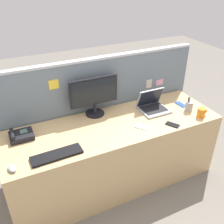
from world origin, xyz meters
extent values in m
plane|color=slate|center=(0.00, 0.00, 0.00)|extent=(10.00, 10.00, 0.00)
cube|color=tan|center=(0.00, 0.00, 0.37)|extent=(2.20, 0.72, 0.75)
cube|color=slate|center=(0.00, 0.40, 0.65)|extent=(2.33, 0.06, 1.30)
cube|color=#B7BAC1|center=(0.00, 0.40, 1.31)|extent=(2.33, 0.07, 0.02)
cube|color=yellow|center=(-0.48, 0.37, 1.13)|extent=(0.10, 0.01, 0.10)
cube|color=beige|center=(0.63, 0.37, 0.93)|extent=(0.07, 0.01, 0.10)
cube|color=pink|center=(0.78, 0.37, 0.92)|extent=(0.10, 0.01, 0.07)
cube|color=yellow|center=(-0.19, 0.37, 0.93)|extent=(0.10, 0.01, 0.09)
cylinder|color=black|center=(-0.10, 0.27, 0.76)|extent=(0.20, 0.20, 0.02)
cylinder|color=black|center=(-0.10, 0.27, 0.82)|extent=(0.04, 0.04, 0.12)
cube|color=black|center=(-0.10, 0.28, 1.02)|extent=(0.52, 0.03, 0.30)
cube|color=black|center=(-0.10, 0.27, 1.02)|extent=(0.49, 0.01, 0.27)
cube|color=#9EA0A8|center=(0.51, 0.06, 0.76)|extent=(0.30, 0.27, 0.02)
cube|color=black|center=(0.51, 0.07, 0.77)|extent=(0.26, 0.20, 0.00)
cube|color=#9EA0A8|center=(0.51, 0.16, 0.87)|extent=(0.30, 0.09, 0.21)
cube|color=black|center=(0.51, 0.15, 0.87)|extent=(0.28, 0.07, 0.19)
cube|color=black|center=(-0.87, 0.17, 0.77)|extent=(0.21, 0.18, 0.05)
cube|color=#4C6B5B|center=(-0.85, 0.19, 0.80)|extent=(0.06, 0.06, 0.01)
cylinder|color=black|center=(-0.95, 0.17, 0.82)|extent=(0.04, 0.16, 0.04)
cube|color=black|center=(-0.65, -0.22, 0.76)|extent=(0.44, 0.15, 0.02)
ellipsoid|color=#9EA0A8|center=(-1.01, -0.24, 0.77)|extent=(0.08, 0.11, 0.03)
cylinder|color=#99999E|center=(0.86, -0.10, 0.80)|extent=(0.08, 0.08, 0.11)
cylinder|color=blue|center=(0.85, -0.10, 0.86)|extent=(0.02, 0.03, 0.14)
cylinder|color=red|center=(0.86, -0.08, 0.85)|extent=(0.02, 0.01, 0.12)
cylinder|color=black|center=(0.84, -0.09, 0.86)|extent=(0.01, 0.01, 0.13)
cube|color=black|center=(0.52, -0.26, 0.75)|extent=(0.13, 0.15, 0.01)
cube|color=blue|center=(0.87, 0.05, 0.75)|extent=(0.08, 0.14, 0.01)
cube|color=silver|center=(0.23, -0.16, 0.75)|extent=(0.13, 0.14, 0.01)
cylinder|color=orange|center=(0.89, -0.25, 0.80)|extent=(0.08, 0.08, 0.10)
torus|color=orange|center=(0.94, -0.25, 0.80)|extent=(0.05, 0.01, 0.05)
camera|label=1|loc=(-0.93, -1.92, 2.16)|focal=40.76mm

